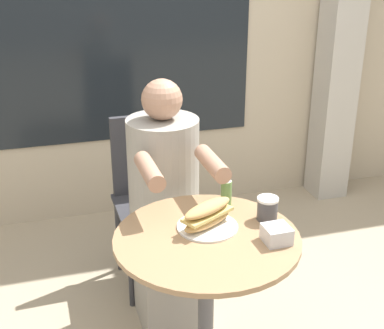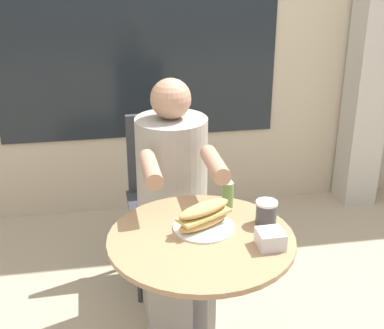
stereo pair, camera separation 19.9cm
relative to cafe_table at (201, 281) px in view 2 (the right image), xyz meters
name	(u,v)px [view 2 (the right image)]	position (x,y,z in m)	size (l,w,h in m)	color
lattice_pillar	(375,23)	(1.37, 1.48, 0.69)	(0.22, 0.22, 2.40)	#B2ADA3
cafe_table	(201,281)	(0.00, 0.00, 0.00)	(0.67, 0.67, 0.70)	#997551
diner_chair	(164,183)	(-0.03, 0.86, 0.01)	(0.39, 0.39, 0.87)	#333338
seated_diner	(174,219)	(-0.03, 0.51, -0.01)	(0.33, 0.57, 1.15)	gray
sandwich_on_plate	(204,218)	(0.02, 0.06, 0.23)	(0.23, 0.23, 0.10)	white
drink_cup	(266,212)	(0.26, 0.05, 0.24)	(0.08, 0.08, 0.09)	#424247
napkin_box	(270,239)	(0.22, -0.10, 0.22)	(0.09, 0.09, 0.06)	silver
condiment_bottle	(228,192)	(0.15, 0.21, 0.25)	(0.04, 0.04, 0.13)	#66934C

